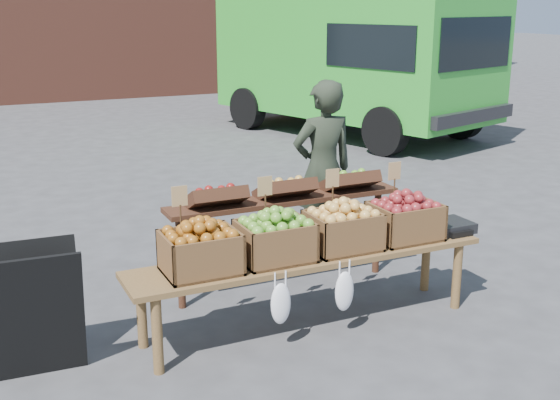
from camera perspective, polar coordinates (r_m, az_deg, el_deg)
name	(u,v)px	position (r m, az deg, el deg)	size (l,w,h in m)	color
ground	(346,290)	(5.95, 5.42, -7.33)	(80.00, 80.00, 0.00)	#424244
delivery_van	(352,68)	(12.94, 5.86, 10.65)	(2.46, 5.37, 2.40)	green
vendor	(323,170)	(6.51, 3.51, 2.46)	(0.61, 0.40, 1.67)	#222A1E
chalkboard_sign	(36,311)	(4.77, -19.21, -8.50)	(0.57, 0.32, 0.87)	black
back_table	(285,230)	(5.78, 0.40, -2.44)	(2.10, 0.44, 1.04)	#391E12
display_bench	(309,290)	(5.20, 2.36, -7.36)	(2.70, 0.56, 0.57)	brown
crate_golden_apples	(201,252)	(4.74, -6.48, -4.26)	(0.50, 0.40, 0.28)	#AE5719
crate_russet_pears	(275,241)	(4.94, -0.42, -3.35)	(0.50, 0.40, 0.28)	#4C7D1F
crate_red_apples	(343,231)	(5.18, 5.12, -2.50)	(0.50, 0.40, 0.28)	gold
crate_green_apples	(405,221)	(5.47, 10.11, -1.70)	(0.50, 0.40, 0.28)	maroon
weighing_scale	(449,226)	(5.74, 13.54, -2.09)	(0.34, 0.30, 0.08)	black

